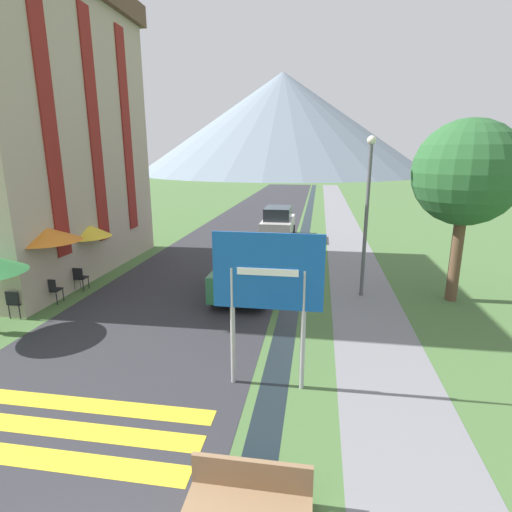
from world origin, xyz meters
name	(u,v)px	position (x,y,z in m)	size (l,w,h in m)	color
ground_plane	(283,238)	(0.00, 20.00, 0.00)	(160.00, 160.00, 0.00)	#476B38
road	(264,212)	(-2.50, 30.00, 0.00)	(6.40, 60.00, 0.01)	#2D2D33
footpath	(339,214)	(3.60, 30.00, 0.00)	(2.20, 60.00, 0.01)	slate
drainage_channel	(309,213)	(1.20, 30.00, 0.00)	(0.60, 60.00, 0.00)	black
crosswalk_marking	(55,428)	(-2.50, 3.01, 0.01)	(5.44, 1.84, 0.01)	yellow
mountain_distant	(282,124)	(-7.30, 96.84, 11.46)	(68.04, 68.04, 22.93)	slate
hotel_building	(20,118)	(-9.40, 12.00, 6.03)	(6.45, 9.91, 11.20)	tan
road_sign	(268,285)	(1.05, 4.95, 2.22)	(2.19, 0.11, 3.27)	#9E9EA3
parked_car_near	(246,268)	(-0.40, 10.51, 0.91)	(1.83, 4.23, 1.82)	#28663D
parked_car_far	(278,223)	(-0.25, 19.73, 0.91)	(1.74, 3.92, 1.82)	silver
cafe_chair_far_right	(70,273)	(-6.83, 10.15, 0.51)	(0.40, 0.40, 0.85)	black
cafe_chair_far_left	(79,277)	(-6.26, 9.84, 0.51)	(0.40, 0.40, 0.85)	black
cafe_chair_near_right	(15,301)	(-6.71, 7.31, 0.51)	(0.40, 0.40, 0.85)	black
cafe_chair_middle	(53,289)	(-6.37, 8.53, 0.51)	(0.40, 0.40, 0.85)	black
cafe_umbrella_middle_orange	(45,234)	(-6.51, 8.72, 2.25)	(2.16, 2.16, 2.48)	#B7B2A8
cafe_umbrella_rear_yellow	(84,230)	(-6.65, 11.06, 1.95)	(1.93, 1.93, 2.22)	#B7B2A8
person_seated_far	(22,289)	(-6.88, 7.86, 0.70)	(0.32, 0.32, 1.26)	#282833
person_standing_terrace	(51,267)	(-6.87, 9.23, 1.00)	(0.32, 0.32, 1.72)	#282833
streetlamp	(367,205)	(3.53, 10.89, 3.11)	(0.28, 0.28, 5.26)	#515156
tree_by_path	(467,174)	(6.43, 10.91, 4.12)	(3.25, 3.25, 5.77)	brown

